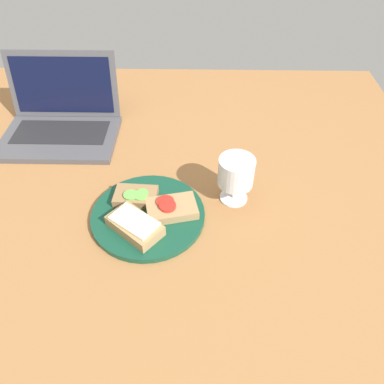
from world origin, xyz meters
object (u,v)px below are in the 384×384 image
(plate, at_px, (148,215))
(sandwich_with_cheese, at_px, (135,225))
(laptop, at_px, (61,120))
(sandwich_with_cucumber, at_px, (136,196))
(sandwich_with_tomato, at_px, (171,208))
(wine_glass, at_px, (236,174))

(plate, relative_size, sandwich_with_cheese, 1.92)
(sandwich_with_cheese, distance_m, laptop, 0.46)
(sandwich_with_cucumber, relative_size, laptop, 0.32)
(sandwich_with_tomato, bearing_deg, wine_glass, 22.44)
(sandwich_with_cheese, relative_size, sandwich_with_tomato, 1.07)
(plate, relative_size, sandwich_with_tomato, 2.05)
(sandwich_with_cheese, relative_size, laptop, 0.42)
(plate, relative_size, sandwich_with_cucumber, 2.53)
(sandwich_with_cheese, height_order, wine_glass, wine_glass)
(sandwich_with_cucumber, bearing_deg, plate, -53.70)
(sandwich_with_cucumber, bearing_deg, wine_glass, 5.72)
(plate, height_order, laptop, laptop)
(sandwich_with_cheese, bearing_deg, sandwich_with_tomato, 36.69)
(sandwich_with_tomato, bearing_deg, sandwich_with_cheese, -143.31)
(sandwich_with_cucumber, height_order, wine_glass, wine_glass)
(sandwich_with_tomato, xyz_separation_m, sandwich_with_cucumber, (-0.08, 0.04, -0.00))
(sandwich_with_cheese, xyz_separation_m, laptop, (-0.26, 0.38, 0.01))
(sandwich_with_cheese, distance_m, wine_glass, 0.25)
(sandwich_with_cheese, relative_size, wine_glass, 1.15)
(sandwich_with_cucumber, distance_m, wine_glass, 0.24)
(sandwich_with_cucumber, bearing_deg, sandwich_with_tomato, -23.69)
(sandwich_with_cucumber, xyz_separation_m, wine_glass, (0.23, 0.02, 0.05))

